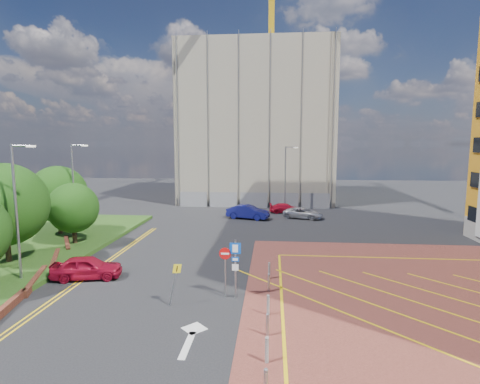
# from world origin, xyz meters

# --- Properties ---
(ground) EXTENTS (140.00, 140.00, 0.00)m
(ground) POSITION_xyz_m (0.00, 0.00, 0.00)
(ground) COLOR black
(ground) RESTS_ON ground
(retaining_wall) EXTENTS (6.06, 20.33, 0.40)m
(retaining_wall) POSITION_xyz_m (-11.80, 2.00, 0.20)
(retaining_wall) COLOR brown
(retaining_wall) RESTS_ON ground
(tree_b) EXTENTS (5.60, 5.60, 6.74)m
(tree_b) POSITION_xyz_m (-15.50, 5.00, 4.24)
(tree_b) COLOR #3D2B1C
(tree_b) RESTS_ON grass_bed
(tree_c) EXTENTS (4.00, 4.00, 4.90)m
(tree_c) POSITION_xyz_m (-13.50, 10.00, 3.19)
(tree_c) COLOR #3D2B1C
(tree_c) RESTS_ON grass_bed
(tree_d) EXTENTS (5.00, 5.00, 6.08)m
(tree_d) POSITION_xyz_m (-16.50, 13.00, 3.87)
(tree_d) COLOR #3D2B1C
(tree_d) RESTS_ON grass_bed
(lamp_left_near) EXTENTS (1.53, 0.16, 8.00)m
(lamp_left_near) POSITION_xyz_m (-12.42, 2.00, 4.66)
(lamp_left_near) COLOR #9EA0A8
(lamp_left_near) RESTS_ON grass_bed
(lamp_left_far) EXTENTS (1.53, 0.16, 8.00)m
(lamp_left_far) POSITION_xyz_m (-14.42, 12.00, 4.66)
(lamp_left_far) COLOR #9EA0A8
(lamp_left_far) RESTS_ON grass_bed
(lamp_back) EXTENTS (1.53, 0.16, 8.00)m
(lamp_back) POSITION_xyz_m (4.08, 28.00, 4.36)
(lamp_back) COLOR #9EA0A8
(lamp_back) RESTS_ON ground
(sign_cluster) EXTENTS (1.17, 0.12, 3.20)m
(sign_cluster) POSITION_xyz_m (0.30, 0.98, 1.95)
(sign_cluster) COLOR #9EA0A8
(sign_cluster) RESTS_ON ground
(warning_sign) EXTENTS (0.68, 0.40, 2.25)m
(warning_sign) POSITION_xyz_m (-2.47, -0.34, 1.43)
(warning_sign) COLOR #9EA0A8
(warning_sign) RESTS_ON ground
(bollard_row) EXTENTS (0.14, 11.14, 0.90)m
(bollard_row) POSITION_xyz_m (2.30, -1.67, 0.47)
(bollard_row) COLOR #9EA0A8
(bollard_row) RESTS_ON forecourt
(construction_building) EXTENTS (21.20, 19.20, 22.00)m
(construction_building) POSITION_xyz_m (0.00, 40.00, 11.00)
(construction_building) COLOR gray
(construction_building) RESTS_ON ground
(tower_crane) EXTENTS (1.60, 35.00, 35.40)m
(tower_crane) POSITION_xyz_m (2.00, 39.44, 25.85)
(tower_crane) COLOR gold
(tower_crane) RESTS_ON ground
(construction_fence) EXTENTS (21.60, 0.06, 2.00)m
(construction_fence) POSITION_xyz_m (1.00, 30.00, 1.00)
(construction_fence) COLOR gray
(construction_fence) RESTS_ON ground
(car_red_left) EXTENTS (4.45, 2.55, 1.42)m
(car_red_left) POSITION_xyz_m (-8.93, 3.07, 0.71)
(car_red_left) COLOR maroon
(car_red_left) RESTS_ON ground
(car_blue_back) EXTENTS (4.96, 2.85, 1.55)m
(car_blue_back) POSITION_xyz_m (-0.26, 22.58, 0.77)
(car_blue_back) COLOR navy
(car_blue_back) RESTS_ON ground
(car_red_back) EXTENTS (4.00, 1.77, 1.14)m
(car_red_back) POSITION_xyz_m (4.06, 26.59, 0.57)
(car_red_back) COLOR red
(car_red_back) RESTS_ON ground
(car_silver_back) EXTENTS (4.73, 3.22, 1.20)m
(car_silver_back) POSITION_xyz_m (5.86, 23.37, 0.60)
(car_silver_back) COLOR #BBBCC3
(car_silver_back) RESTS_ON ground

